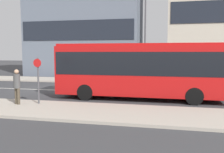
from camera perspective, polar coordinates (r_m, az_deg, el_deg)
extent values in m
plane|color=#3A3A3D|center=(19.72, -14.98, -2.95)|extent=(120.00, 120.00, 0.00)
cube|color=#B2A899|center=(25.37, -8.47, -0.81)|extent=(44.00, 3.50, 0.13)
cube|color=silver|center=(19.72, -14.98, -2.93)|extent=(41.80, 0.16, 0.01)
cube|color=#1E232D|center=(28.70, -8.26, 10.44)|extent=(13.14, 0.08, 2.20)
cube|color=red|center=(15.28, 6.36, 1.46)|extent=(10.00, 2.59, 2.91)
cube|color=black|center=(15.26, 6.38, 3.10)|extent=(9.80, 2.62, 1.34)
cube|color=red|center=(15.25, 6.42, 7.19)|extent=(9.85, 2.38, 0.14)
cube|color=black|center=(16.57, -11.18, 2.61)|extent=(0.05, 2.28, 1.75)
cube|color=yellow|center=(16.55, -11.24, 6.02)|extent=(0.04, 1.81, 0.32)
cylinder|color=black|center=(14.94, -6.12, -3.61)|extent=(0.96, 0.28, 0.96)
cylinder|color=black|center=(17.17, -3.60, -2.39)|extent=(0.96, 0.28, 0.96)
cylinder|color=black|center=(14.25, 18.30, -4.31)|extent=(0.96, 0.28, 0.96)
cylinder|color=black|center=(16.57, 17.49, -2.93)|extent=(0.96, 0.28, 0.96)
cube|color=navy|center=(20.91, 20.36, -1.28)|extent=(4.41, 1.88, 0.68)
cube|color=#21262B|center=(20.83, 20.05, 0.45)|extent=(2.42, 1.65, 0.59)
cylinder|color=black|center=(21.99, 23.57, -1.57)|extent=(0.60, 0.18, 0.60)
cylinder|color=black|center=(19.95, 16.78, -2.03)|extent=(0.60, 0.18, 0.60)
cylinder|color=black|center=(21.63, 16.45, -1.44)|extent=(0.60, 0.18, 0.60)
cylinder|color=#4C4233|center=(13.96, -20.60, -4.27)|extent=(0.15, 0.15, 0.85)
cylinder|color=#4C4233|center=(14.12, -21.05, -4.17)|extent=(0.15, 0.15, 0.85)
cylinder|color=#4C4C4C|center=(13.93, -20.94, -0.98)|extent=(0.34, 0.34, 0.74)
sphere|color=tan|center=(13.89, -21.01, 1.03)|extent=(0.24, 0.24, 0.24)
cylinder|color=#4C4C51|center=(13.74, -16.49, -0.95)|extent=(0.09, 0.09, 2.44)
cylinder|color=red|center=(13.62, -16.72, 2.98)|extent=(0.44, 0.03, 0.44)
cylinder|color=#4C4C51|center=(22.80, 7.57, 8.05)|extent=(0.14, 0.14, 7.46)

